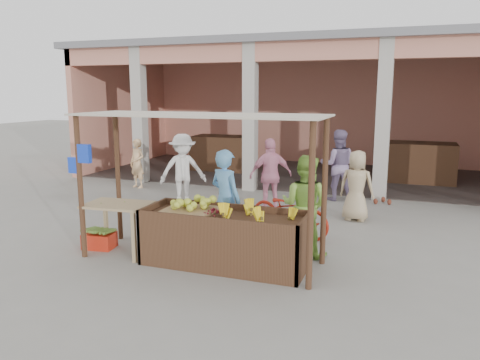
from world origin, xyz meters
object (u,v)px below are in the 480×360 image
at_px(fruit_stall, 225,241).
at_px(vendor_green, 305,203).
at_px(red_crate, 99,240).
at_px(vendor_blue, 226,196).
at_px(side_table, 118,212).
at_px(motorcycle, 289,211).

relative_size(fruit_stall, vendor_green, 1.45).
distance_m(red_crate, vendor_blue, 2.38).
bearing_deg(vendor_green, side_table, 27.54).
bearing_deg(fruit_stall, motorcycle, 73.64).
bearing_deg(vendor_blue, red_crate, 43.03).
height_order(red_crate, vendor_green, vendor_green).
xyz_separation_m(side_table, vendor_blue, (1.61, 0.87, 0.21)).
xyz_separation_m(red_crate, vendor_green, (3.46, 0.91, 0.76)).
height_order(red_crate, motorcycle, motorcycle).
height_order(side_table, red_crate, side_table).
distance_m(side_table, red_crate, 0.78).
bearing_deg(vendor_green, red_crate, 23.49).
xyz_separation_m(side_table, vendor_green, (2.97, 1.01, 0.17)).
bearing_deg(vendor_blue, side_table, 51.33).
bearing_deg(motorcycle, fruit_stall, -176.03).
xyz_separation_m(side_table, red_crate, (-0.49, 0.10, -0.59)).
distance_m(vendor_green, motorcycle, 1.21).
bearing_deg(side_table, motorcycle, 34.83).
height_order(vendor_green, motorcycle, vendor_green).
height_order(vendor_blue, vendor_green, vendor_blue).
relative_size(fruit_stall, vendor_blue, 1.39).
xyz_separation_m(fruit_stall, vendor_green, (1.07, 0.92, 0.50)).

